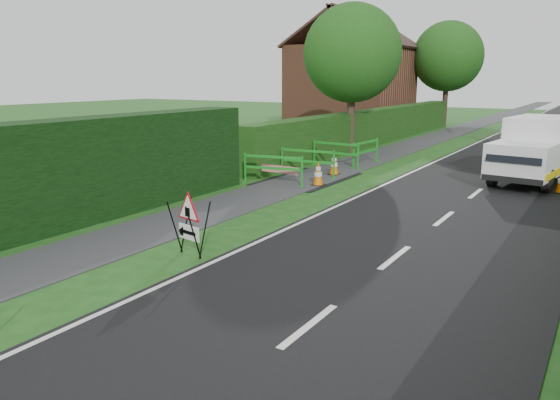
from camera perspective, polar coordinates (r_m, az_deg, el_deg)
The scene contains 17 objects.
ground at distance 8.63m, azimuth -15.37°, elevation -11.33°, with size 120.00×120.00×0.00m, color #164A15.
road_surface at distance 40.58m, azimuth 26.84°, elevation 6.51°, with size 6.00×90.00×0.02m, color black.
footpath at distance 41.40m, azimuth 19.21°, elevation 7.27°, with size 2.00×90.00×0.02m, color #2D2D30.
hedge_west_far at distance 29.58m, azimuth 9.80°, elevation 5.86°, with size 1.00×24.00×1.80m, color #14380F.
house_west at distance 38.70m, azimuth 7.48°, elevation 11.82°, with size 7.50×7.40×7.88m.
tree_nw at distance 25.56m, azimuth 7.57°, elevation 14.94°, with size 4.40×4.40×6.70m.
tree_fw at distance 40.69m, azimuth 17.14°, elevation 14.14°, with size 4.80×4.80×7.24m.
triangle_sign at distance 10.75m, azimuth -9.65°, elevation -1.95°, with size 0.88×0.88×1.09m.
works_van at distance 20.09m, azimuth 25.17°, elevation 4.91°, with size 2.39×4.88×2.14m.
traffic_cone_3 at distance 17.71m, azimuth 4.01°, elevation 2.76°, with size 0.38×0.38×0.79m.
traffic_cone_4 at distance 19.71m, azimuth 5.68°, elevation 3.74°, with size 0.38×0.38×0.79m.
ped_barrier_0 at distance 17.76m, azimuth -0.73°, elevation 3.59°, with size 2.09×0.72×1.00m.
ped_barrier_1 at distance 19.24m, azimuth 2.88°, elevation 4.29°, with size 2.08×0.50×1.00m.
ped_barrier_2 at distance 21.42m, azimuth 5.83°, elevation 5.10°, with size 2.09×0.56×1.00m.
ped_barrier_3 at distance 22.05m, azimuth 8.95°, elevation 5.23°, with size 0.51×2.08×1.00m.
redwhite_plank at distance 18.25m, azimuth -0.04°, elevation 1.83°, with size 1.50×0.04×0.25m, color red.
hatchback_car at distance 30.45m, azimuth 23.57°, elevation 6.29°, with size 1.39×3.44×1.17m, color white.
Camera 1 is at (5.88, -5.29, 3.46)m, focal length 35.00 mm.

